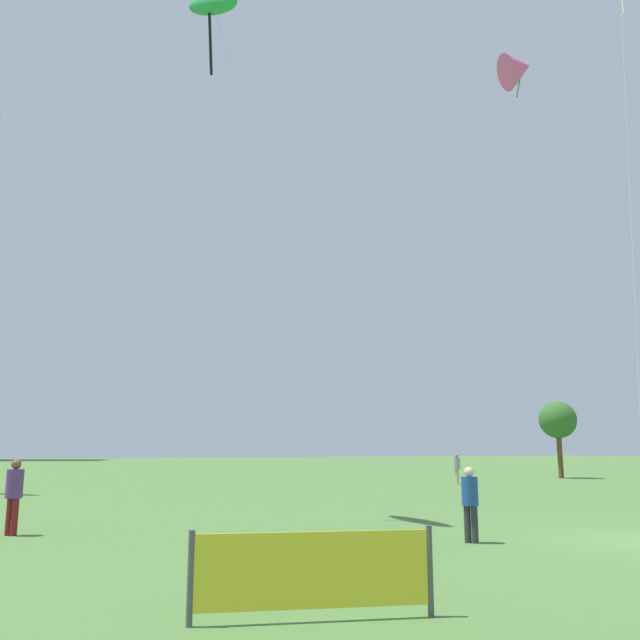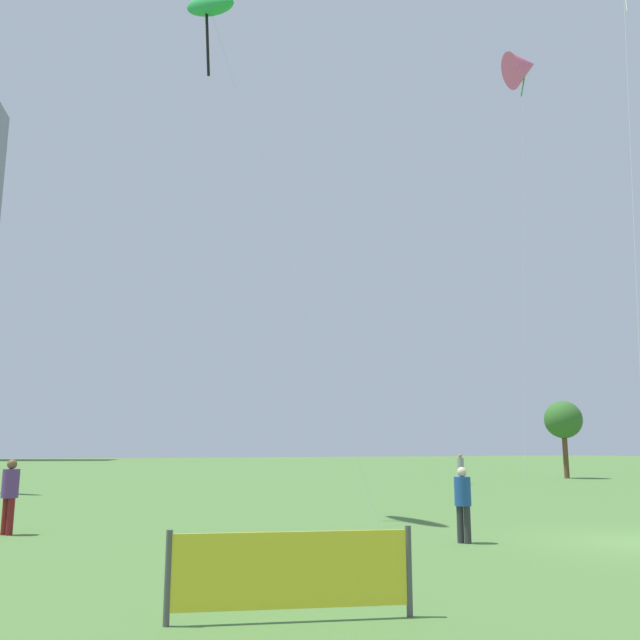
{
  "view_description": "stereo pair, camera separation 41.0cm",
  "coord_description": "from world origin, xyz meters",
  "px_view_note": "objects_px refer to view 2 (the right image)",
  "views": [
    {
      "loc": [
        -13.77,
        -11.18,
        2.12
      ],
      "look_at": [
        -1.7,
        13.98,
        7.42
      ],
      "focal_mm": 37.87,
      "sensor_mm": 36.0,
      "label": 1
    },
    {
      "loc": [
        -13.4,
        -11.36,
        2.12
      ],
      "look_at": [
        -1.7,
        13.98,
        7.42
      ],
      "focal_mm": 37.87,
      "sensor_mm": 36.0,
      "label": 2
    }
  ],
  "objects_px": {
    "person_standing_1": "(463,499)",
    "kite_flying_3": "(522,67)",
    "park_tree_0": "(563,420)",
    "kite_flying_2": "(209,6)",
    "event_banner": "(292,570)",
    "person_standing_2": "(10,491)",
    "person_standing_0": "(461,467)"
  },
  "relations": [
    {
      "from": "person_standing_2",
      "to": "park_tree_0",
      "type": "bearing_deg",
      "value": -101.31
    },
    {
      "from": "person_standing_1",
      "to": "person_standing_0",
      "type": "bearing_deg",
      "value": -69.82
    },
    {
      "from": "kite_flying_2",
      "to": "event_banner",
      "type": "relative_size",
      "value": 6.14
    },
    {
      "from": "kite_flying_3",
      "to": "event_banner",
      "type": "height_order",
      "value": "kite_flying_3"
    },
    {
      "from": "kite_flying_2",
      "to": "park_tree_0",
      "type": "relative_size",
      "value": 3.39
    },
    {
      "from": "person_standing_0",
      "to": "person_standing_2",
      "type": "height_order",
      "value": "person_standing_2"
    },
    {
      "from": "person_standing_0",
      "to": "person_standing_1",
      "type": "height_order",
      "value": "person_standing_0"
    },
    {
      "from": "kite_flying_3",
      "to": "park_tree_0",
      "type": "bearing_deg",
      "value": 21.36
    },
    {
      "from": "person_standing_2",
      "to": "park_tree_0",
      "type": "distance_m",
      "value": 40.56
    },
    {
      "from": "kite_flying_3",
      "to": "park_tree_0",
      "type": "relative_size",
      "value": 5.91
    },
    {
      "from": "person_standing_1",
      "to": "park_tree_0",
      "type": "bearing_deg",
      "value": -81.66
    },
    {
      "from": "person_standing_1",
      "to": "park_tree_0",
      "type": "distance_m",
      "value": 36.11
    },
    {
      "from": "kite_flying_3",
      "to": "park_tree_0",
      "type": "xyz_separation_m",
      "value": [
        2.82,
        1.1,
        -26.51
      ]
    },
    {
      "from": "kite_flying_2",
      "to": "event_banner",
      "type": "height_order",
      "value": "kite_flying_2"
    },
    {
      "from": "person_standing_0",
      "to": "person_standing_1",
      "type": "relative_size",
      "value": 1.05
    },
    {
      "from": "person_standing_1",
      "to": "kite_flying_3",
      "type": "height_order",
      "value": "kite_flying_3"
    },
    {
      "from": "person_standing_0",
      "to": "event_banner",
      "type": "relative_size",
      "value": 0.59
    },
    {
      "from": "person_standing_0",
      "to": "kite_flying_3",
      "type": "height_order",
      "value": "kite_flying_3"
    },
    {
      "from": "person_standing_2",
      "to": "event_banner",
      "type": "distance_m",
      "value": 11.25
    },
    {
      "from": "kite_flying_2",
      "to": "kite_flying_3",
      "type": "distance_m",
      "value": 34.96
    },
    {
      "from": "person_standing_1",
      "to": "kite_flying_2",
      "type": "relative_size",
      "value": 0.09
    },
    {
      "from": "person_standing_1",
      "to": "kite_flying_3",
      "type": "relative_size",
      "value": 0.05
    },
    {
      "from": "person_standing_2",
      "to": "kite_flying_3",
      "type": "bearing_deg",
      "value": -100.89
    },
    {
      "from": "kite_flying_3",
      "to": "kite_flying_2",
      "type": "bearing_deg",
      "value": -151.42
    },
    {
      "from": "kite_flying_2",
      "to": "kite_flying_3",
      "type": "relative_size",
      "value": 0.57
    },
    {
      "from": "person_standing_0",
      "to": "person_standing_2",
      "type": "bearing_deg",
      "value": -39.49
    },
    {
      "from": "park_tree_0",
      "to": "event_banner",
      "type": "bearing_deg",
      "value": -138.85
    },
    {
      "from": "kite_flying_2",
      "to": "kite_flying_3",
      "type": "bearing_deg",
      "value": 28.58
    },
    {
      "from": "person_standing_0",
      "to": "park_tree_0",
      "type": "relative_size",
      "value": 0.33
    },
    {
      "from": "kite_flying_3",
      "to": "event_banner",
      "type": "relative_size",
      "value": 10.7
    },
    {
      "from": "person_standing_1",
      "to": "kite_flying_3",
      "type": "bearing_deg",
      "value": -79.83
    },
    {
      "from": "person_standing_1",
      "to": "event_banner",
      "type": "relative_size",
      "value": 0.56
    }
  ]
}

